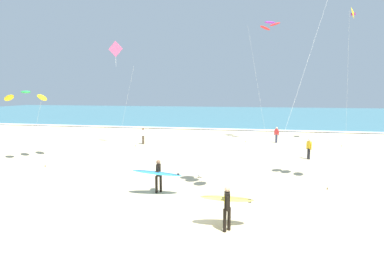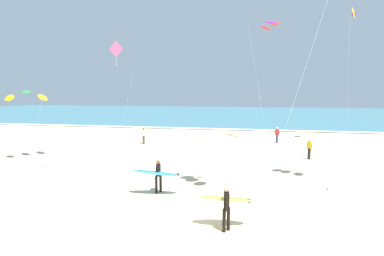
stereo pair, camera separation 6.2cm
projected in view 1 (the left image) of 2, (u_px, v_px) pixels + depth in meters
name	position (u px, v px, depth m)	size (l,w,h in m)	color
ground_plane	(185.00, 217.00, 12.87)	(160.00, 160.00, 0.00)	beige
ocean_water	(241.00, 114.00, 70.63)	(160.00, 60.00, 0.08)	teal
shoreline_foam	(232.00, 129.00, 41.69)	(160.00, 1.46, 0.01)	white
surfer_lead	(227.00, 202.00, 11.61)	(2.12, 1.05, 1.71)	black
surfer_trailing	(158.00, 173.00, 15.62)	(2.55, 1.10, 1.71)	black
kite_arc_emerald_mid	(26.00, 96.00, 23.20)	(4.17, 3.53, 5.21)	yellow
kite_delta_golden_far	(353.00, 13.00, 29.76)	(1.39, 2.93, 13.21)	yellow
kite_arc_violet_high	(270.00, 25.00, 30.91)	(3.25, 2.62, 12.06)	red
kite_diamond_rose_distant	(116.00, 51.00, 28.74)	(2.59, 0.29, 9.79)	pink
bystander_yellow_top	(309.00, 149.00, 23.63)	(0.34, 0.41, 1.59)	black
bystander_white_top	(143.00, 136.00, 30.40)	(0.44, 0.32, 1.59)	#4C3D2D
bystander_red_top	(276.00, 135.00, 31.24)	(0.45, 0.31, 1.59)	#2D334C
beach_ball	(200.00, 175.00, 18.67)	(0.28, 0.28, 0.28)	white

